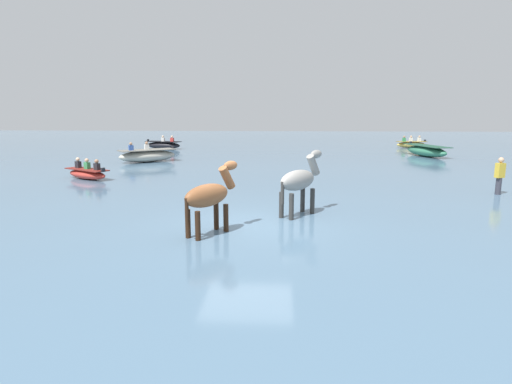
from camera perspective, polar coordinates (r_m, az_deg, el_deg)
ground_plane at (r=11.72m, az=-1.12°, el=-5.56°), size 120.00×120.00×0.00m
water_surface at (r=21.46m, az=1.03°, el=2.27°), size 90.00×90.00×0.25m
horse_lead_chestnut at (r=10.64m, az=-6.26°, el=-0.66°), size 1.33×1.71×2.02m
horse_trailing_grey at (r=12.57m, az=5.79°, el=1.39°), size 1.48×1.74×2.13m
boat_near_starboard at (r=31.42m, az=21.75°, el=5.11°), size 2.34×4.29×0.88m
boat_mid_outer at (r=26.77m, az=-14.27°, el=4.72°), size 3.54×3.11×1.23m
boat_near_port at (r=20.86m, az=-21.58°, el=2.33°), size 2.50×1.92×0.94m
boat_far_offshore at (r=38.63m, az=19.99°, el=6.01°), size 2.64×1.32×1.00m
boat_distant_west at (r=35.80m, az=-12.23°, el=6.14°), size 3.15×1.80×1.10m
person_wading_mid at (r=18.10m, az=29.69°, el=1.64°), size 0.37×0.31×1.63m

